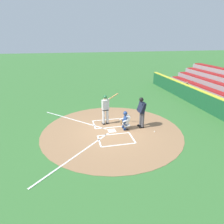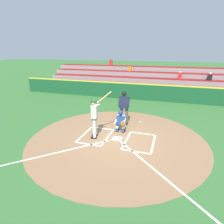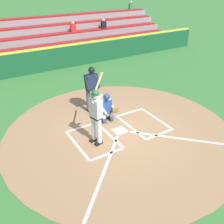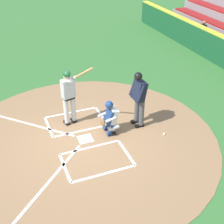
% 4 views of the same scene
% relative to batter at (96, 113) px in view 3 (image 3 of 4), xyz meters
% --- Properties ---
extents(ground_plane, '(120.00, 120.00, 0.00)m').
position_rel_batter_xyz_m(ground_plane, '(-1.01, -0.16, -1.10)').
color(ground_plane, '#387033').
extents(dirt_circle, '(8.00, 8.00, 0.01)m').
position_rel_batter_xyz_m(dirt_circle, '(-1.01, -0.16, -1.09)').
color(dirt_circle, '#99704C').
rests_on(dirt_circle, ground).
extents(home_plate_and_chalk, '(7.93, 4.91, 0.01)m').
position_rel_batter_xyz_m(home_plate_and_chalk, '(-1.01, 0.72, -1.08)').
color(home_plate_and_chalk, white).
rests_on(home_plate_and_chalk, dirt_circle).
extents(batter, '(0.84, 0.89, 2.13)m').
position_rel_batter_xyz_m(batter, '(0.00, 0.00, 0.00)').
color(batter, silver).
rests_on(batter, ground).
extents(catcher, '(0.59, 0.61, 1.13)m').
position_rel_batter_xyz_m(catcher, '(-0.96, -0.99, -0.51)').
color(catcher, black).
rests_on(catcher, ground).
extents(plate_umpire, '(0.60, 0.45, 1.86)m').
position_rel_batter_xyz_m(plate_umpire, '(-0.87, -1.98, -0.02)').
color(plate_umpire, '#4C4C51').
rests_on(plate_umpire, ground).
extents(baseball, '(0.07, 0.07, 0.07)m').
position_rel_batter_xyz_m(baseball, '(-1.69, -2.51, -1.06)').
color(baseball, white).
rests_on(baseball, ground).
extents(backstop_wall, '(22.00, 0.36, 1.31)m').
position_rel_batter_xyz_m(backstop_wall, '(-1.01, -7.66, -0.45)').
color(backstop_wall, '#19512D').
rests_on(backstop_wall, ground).
extents(bleacher_stand, '(20.00, 4.25, 3.00)m').
position_rel_batter_xyz_m(bleacher_stand, '(-1.01, -10.93, -0.25)').
color(bleacher_stand, gray).
rests_on(bleacher_stand, ground).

